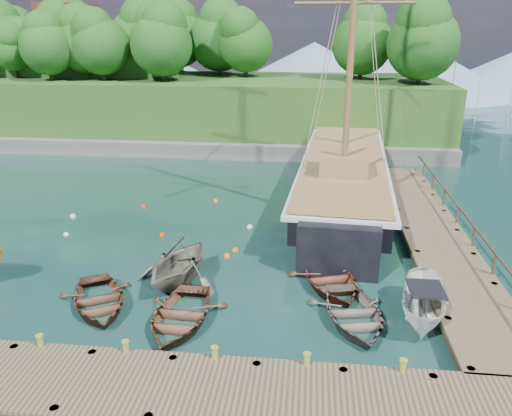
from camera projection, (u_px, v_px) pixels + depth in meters
The scene contains 25 objects.
ground at pixel (192, 293), 21.49m from camera, with size 160.00×160.00×0.00m, color #153429.
dock_near at pixel (206, 392), 15.08m from camera, with size 20.00×3.20×1.10m.
dock_east at pixel (432, 232), 26.68m from camera, with size 3.20×24.00×1.10m.
bollard_0 at pixel (44, 361), 17.15m from camera, with size 0.26×0.26×0.45m, color olive.
bollard_1 at pixel (128, 367), 16.84m from camera, with size 0.26×0.26×0.45m, color olive.
bollard_2 at pixel (215, 373), 16.53m from camera, with size 0.26×0.26×0.45m, color olive.
bollard_3 at pixel (306, 380), 16.22m from camera, with size 0.26×0.26×0.45m, color olive.
bollard_4 at pixel (400, 387), 15.92m from camera, with size 0.26×0.26×0.45m, color olive.
rowboat_0 at pixel (99, 307), 20.37m from camera, with size 3.02×4.23×0.88m, color #533223.
rowboat_1 at pixel (179, 283), 22.31m from camera, with size 3.83×4.44×2.34m, color #696457.
rowboat_2 at pixel (180, 324), 19.28m from camera, with size 3.19×4.46×0.92m, color brown.
rowboat_3 at pixel (353, 322), 19.39m from camera, with size 3.16×4.43×0.92m, color #5C534C.
rowboat_4 at pixel (330, 287), 21.92m from camera, with size 3.13×4.38×0.91m, color brown.
cabin_boat_white at pixel (422, 321), 19.45m from camera, with size 1.63×4.33×1.67m, color white.
schooner at pixel (343, 181), 32.62m from camera, with size 6.93×29.10×21.59m.
mooring_buoy_0 at pixel (66, 235), 27.35m from camera, with size 0.28×0.28×0.28m, color white.
mooring_buoy_1 at pixel (162, 236), 27.26m from camera, with size 0.32×0.32×0.32m, color #E23B00.
mooring_buoy_2 at pixel (227, 257), 24.78m from camera, with size 0.35×0.35×0.35m, color orange.
mooring_buoy_3 at pixel (250, 228), 28.33m from camera, with size 0.35×0.35×0.35m, color silver.
mooring_buoy_4 at pixel (144, 208), 31.43m from camera, with size 0.32×0.32×0.32m, color #F32C00.
mooring_buoy_5 at pixel (216, 202), 32.45m from camera, with size 0.36×0.36×0.36m, color #CF5119.
mooring_buoy_6 at pixel (73, 217), 29.90m from camera, with size 0.37×0.37×0.37m, color silver.
mooring_buoy_7 at pixel (235, 251), 25.42m from camera, with size 0.36×0.36×0.36m, color #DC471A.
headland at pixel (135, 80), 50.12m from camera, with size 51.00×19.31×12.90m.
distant_ridge at pixel (310, 65), 84.78m from camera, with size 117.00×40.00×10.00m.
Camera 1 is at (4.82, -18.46, 10.89)m, focal length 35.00 mm.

